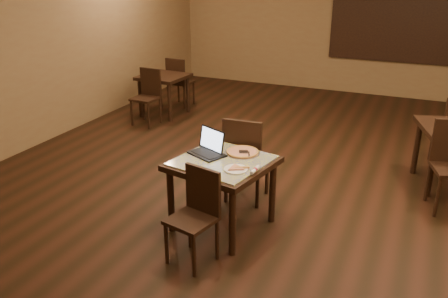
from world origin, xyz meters
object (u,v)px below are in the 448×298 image
at_px(other_table_b, 164,82).
at_px(tiled_table, 223,169).
at_px(chair_main_near, 197,210).
at_px(chair_main_far, 245,155).
at_px(other_table_b_chair_near, 148,93).
at_px(pizza_pan, 242,153).
at_px(other_table_b_chair_far, 179,79).
at_px(laptop, 209,147).

bearing_deg(other_table_b, tiled_table, -47.78).
height_order(tiled_table, chair_main_near, chair_main_near).
distance_m(chair_main_far, other_table_b_chair_near, 3.27).
relative_size(tiled_table, chair_main_far, 1.05).
distance_m(pizza_pan, other_table_b_chair_far, 4.41).
height_order(laptop, other_table_b_chair_near, laptop).
xyz_separation_m(laptop, other_table_b_chair_near, (-2.37, 2.53, -0.30)).
height_order(tiled_table, other_table_b_chair_far, other_table_b_chair_far).
distance_m(tiled_table, other_table_b_chair_near, 3.68).
bearing_deg(tiled_table, pizza_pan, 74.52).
distance_m(tiled_table, pizza_pan, 0.29).
xyz_separation_m(pizza_pan, other_table_b_chair_far, (-2.70, 3.49, -0.24)).
distance_m(tiled_table, laptop, 0.28).
bearing_deg(pizza_pan, chair_main_far, 107.39).
bearing_deg(chair_main_near, other_table_b_chair_near, 141.43).
height_order(chair_main_near, other_table_b_chair_far, other_table_b_chair_far).
height_order(chair_main_far, laptop, chair_main_far).
bearing_deg(other_table_b, pizza_pan, -44.27).
height_order(other_table_b, other_table_b_chair_far, other_table_b_chair_far).
height_order(chair_main_near, other_table_b, chair_main_near).
bearing_deg(chair_main_near, chair_main_far, 103.61).
bearing_deg(pizza_pan, chair_main_near, -96.76).
bearing_deg(tiled_table, chair_main_far, 100.70).
relative_size(chair_main_far, other_table_b_chair_far, 1.10).
bearing_deg(other_table_b_chair_far, chair_main_far, 132.88).
distance_m(laptop, other_table_b, 3.89).
bearing_deg(other_table_b_chair_far, tiled_table, 127.91).
bearing_deg(chair_main_near, tiled_table, 104.61).
bearing_deg(other_table_b, chair_main_far, -41.68).
relative_size(tiled_table, laptop, 2.50).
xyz_separation_m(laptop, pizza_pan, (0.32, 0.13, -0.06)).
height_order(laptop, other_table_b, laptop).
distance_m(pizza_pan, other_table_b_chair_near, 3.61).
height_order(chair_main_near, other_table_b_chair_near, other_table_b_chair_near).
height_order(chair_main_far, pizza_pan, chair_main_far).
xyz_separation_m(chair_main_near, other_table_b_chair_far, (-2.59, 4.35, 0.02)).
bearing_deg(tiled_table, laptop, 162.83).
relative_size(chair_main_far, laptop, 2.38).
bearing_deg(chair_main_far, other_table_b_chair_far, -53.01).
xyz_separation_m(other_table_b, other_table_b_chair_far, (-0.00, 0.55, -0.07)).
relative_size(laptop, pizza_pan, 1.17).
bearing_deg(other_table_b_chair_near, chair_main_near, -48.30).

